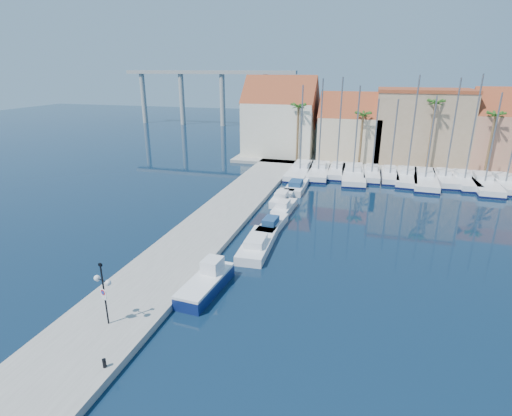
% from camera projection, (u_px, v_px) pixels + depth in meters
% --- Properties ---
extents(ground, '(260.00, 260.00, 0.00)m').
position_uv_depth(ground, '(269.00, 308.00, 26.50)').
color(ground, black).
rests_on(ground, ground).
extents(quay_west, '(6.00, 77.00, 0.50)m').
position_uv_depth(quay_west, '(217.00, 221.00, 41.01)').
color(quay_west, gray).
rests_on(quay_west, ground).
extents(shore_north, '(54.00, 16.00, 0.50)m').
position_uv_depth(shore_north, '(397.00, 161.00, 67.29)').
color(shore_north, gray).
rests_on(shore_north, ground).
extents(lamp_post, '(1.34, 0.66, 4.05)m').
position_uv_depth(lamp_post, '(103.00, 285.00, 23.20)').
color(lamp_post, black).
rests_on(lamp_post, quay_west).
extents(bollard, '(0.20, 0.20, 0.49)m').
position_uv_depth(bollard, '(104.00, 363.00, 20.49)').
color(bollard, black).
rests_on(bollard, quay_west).
extents(fishing_boat, '(2.37, 5.93, 2.03)m').
position_uv_depth(fishing_boat, '(207.00, 282.00, 28.38)').
color(fishing_boat, '#0E1D53').
rests_on(fishing_boat, ground).
extents(motorboat_west_0, '(2.57, 7.19, 1.40)m').
position_uv_depth(motorboat_west_0, '(257.00, 244.00, 34.86)').
color(motorboat_west_0, white).
rests_on(motorboat_west_0, ground).
extents(motorboat_west_1, '(2.12, 5.62, 1.40)m').
position_uv_depth(motorboat_west_1, '(272.00, 225.00, 39.21)').
color(motorboat_west_1, white).
rests_on(motorboat_west_1, ground).
extents(motorboat_west_2, '(1.96, 5.40, 1.40)m').
position_uv_depth(motorboat_west_2, '(284.00, 207.00, 44.10)').
color(motorboat_west_2, white).
rests_on(motorboat_west_2, ground).
extents(motorboat_west_3, '(1.93, 5.96, 1.40)m').
position_uv_depth(motorboat_west_3, '(282.00, 198.00, 47.42)').
color(motorboat_west_3, white).
rests_on(motorboat_west_3, ground).
extents(motorboat_west_4, '(2.23, 6.92, 1.40)m').
position_uv_depth(motorboat_west_4, '(297.00, 186.00, 52.07)').
color(motorboat_west_4, white).
rests_on(motorboat_west_4, ground).
extents(sailboat_0, '(3.09, 11.55, 12.86)m').
position_uv_depth(sailboat_0, '(301.00, 170.00, 59.83)').
color(sailboat_0, white).
rests_on(sailboat_0, ground).
extents(sailboat_1, '(3.52, 10.98, 13.74)m').
position_uv_depth(sailboat_1, '(319.00, 171.00, 59.49)').
color(sailboat_1, white).
rests_on(sailboat_1, ground).
extents(sailboat_2, '(2.32, 8.44, 13.94)m').
position_uv_depth(sailboat_2, '(337.00, 170.00, 59.40)').
color(sailboat_2, white).
rests_on(sailboat_2, ground).
extents(sailboat_3, '(4.11, 12.23, 12.86)m').
position_uv_depth(sailboat_3, '(353.00, 174.00, 57.83)').
color(sailboat_3, white).
rests_on(sailboat_3, ground).
extents(sailboat_4, '(2.43, 8.61, 11.13)m').
position_uv_depth(sailboat_4, '(372.00, 173.00, 57.94)').
color(sailboat_4, white).
rests_on(sailboat_4, ground).
extents(sailboat_5, '(2.35, 8.54, 11.16)m').
position_uv_depth(sailboat_5, '(390.00, 175.00, 57.18)').
color(sailboat_5, white).
rests_on(sailboat_5, ground).
extents(sailboat_6, '(3.49, 10.44, 14.25)m').
position_uv_depth(sailboat_6, '(407.00, 176.00, 56.33)').
color(sailboat_6, white).
rests_on(sailboat_6, ground).
extents(sailboat_7, '(3.57, 11.78, 11.78)m').
position_uv_depth(sailboat_7, '(425.00, 179.00, 55.23)').
color(sailboat_7, white).
rests_on(sailboat_7, ground).
extents(sailboat_8, '(2.84, 9.07, 13.94)m').
position_uv_depth(sailboat_8, '(444.00, 178.00, 55.51)').
color(sailboat_8, white).
rests_on(sailboat_8, ground).
extents(sailboat_9, '(3.11, 9.72, 14.42)m').
position_uv_depth(sailboat_9, '(463.00, 180.00, 54.65)').
color(sailboat_9, white).
rests_on(sailboat_9, ground).
extents(sailboat_10, '(3.36, 11.51, 12.25)m').
position_uv_depth(sailboat_10, '(483.00, 183.00, 53.29)').
color(sailboat_10, white).
rests_on(sailboat_10, ground).
extents(sailboat_11, '(3.37, 9.86, 14.08)m').
position_uv_depth(sailboat_11, '(504.00, 183.00, 53.13)').
color(sailboat_11, white).
rests_on(sailboat_11, ground).
extents(building_0, '(12.30, 9.00, 13.50)m').
position_uv_depth(building_0, '(281.00, 120.00, 69.55)').
color(building_0, beige).
rests_on(building_0, shore_north).
extents(building_1, '(10.30, 8.00, 11.00)m').
position_uv_depth(building_1, '(350.00, 130.00, 66.81)').
color(building_1, beige).
rests_on(building_1, shore_north).
extents(building_2, '(14.20, 10.20, 11.50)m').
position_uv_depth(building_2, '(421.00, 126.00, 64.51)').
color(building_2, '#A28463').
rests_on(building_2, shore_north).
extents(building_3, '(10.30, 8.00, 12.00)m').
position_uv_depth(building_3, '(505.00, 132.00, 60.59)').
color(building_3, tan).
rests_on(building_3, shore_north).
extents(palm_0, '(2.60, 2.60, 10.15)m').
position_uv_depth(palm_0, '(299.00, 108.00, 63.12)').
color(palm_0, brown).
rests_on(palm_0, shore_north).
extents(palm_1, '(2.60, 2.60, 9.15)m').
position_uv_depth(palm_1, '(363.00, 116.00, 60.81)').
color(palm_1, brown).
rests_on(palm_1, shore_north).
extents(palm_2, '(2.60, 2.60, 11.15)m').
position_uv_depth(palm_2, '(436.00, 105.00, 57.57)').
color(palm_2, brown).
rests_on(palm_2, shore_north).
extents(palm_3, '(2.60, 2.60, 9.65)m').
position_uv_depth(palm_3, '(495.00, 117.00, 55.94)').
color(palm_3, brown).
rests_on(palm_3, shore_north).
extents(viaduct, '(48.00, 2.20, 14.45)m').
position_uv_depth(viaduct, '(205.00, 87.00, 107.65)').
color(viaduct, '#9E9E99').
rests_on(viaduct, ground).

